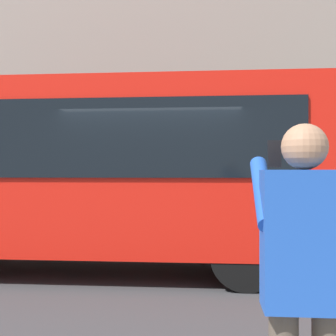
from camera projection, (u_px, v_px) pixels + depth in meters
name	position (u px, v px, depth m)	size (l,w,h in m)	color
ground_plane	(157.00, 276.00, 7.24)	(60.00, 60.00, 0.00)	#38383A
building_facade_far	(184.00, 29.00, 14.07)	(28.00, 1.55, 12.00)	gray
red_bus	(58.00, 169.00, 7.72)	(9.05, 2.54, 3.08)	red
pedestrian_photographer	(306.00, 273.00, 2.19)	(0.53, 0.52, 1.70)	#4C4238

